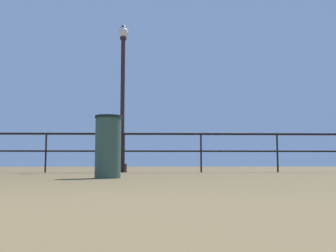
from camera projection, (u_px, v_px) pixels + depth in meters
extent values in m
cube|color=black|center=(124.00, 134.00, 9.64)|extent=(19.64, 0.05, 0.05)
cube|color=black|center=(124.00, 151.00, 9.60)|extent=(19.64, 0.04, 0.04)
cylinder|color=black|center=(46.00, 153.00, 9.54)|extent=(0.04, 0.04, 0.98)
cylinder|color=black|center=(124.00, 153.00, 9.60)|extent=(0.04, 0.04, 0.98)
cylinder|color=black|center=(201.00, 153.00, 9.65)|extent=(0.04, 0.04, 0.98)
cylinder|color=black|center=(277.00, 153.00, 9.70)|extent=(0.04, 0.04, 0.98)
cylinder|color=#2D1C22|center=(122.00, 168.00, 9.72)|extent=(0.26, 0.26, 0.22)
cylinder|color=#2D1C22|center=(123.00, 101.00, 9.89)|extent=(0.11, 0.11, 3.28)
cylinder|color=#2D1C22|center=(123.00, 38.00, 10.06)|extent=(0.18, 0.18, 0.06)
sphere|color=silver|center=(123.00, 32.00, 10.08)|extent=(0.27, 0.27, 0.27)
cone|color=#2D1C22|center=(123.00, 26.00, 10.10)|extent=(0.13, 0.13, 0.10)
cylinder|color=#304B3F|center=(108.00, 148.00, 5.68)|extent=(0.39, 0.39, 0.90)
cylinder|color=black|center=(109.00, 117.00, 5.73)|extent=(0.40, 0.40, 0.04)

